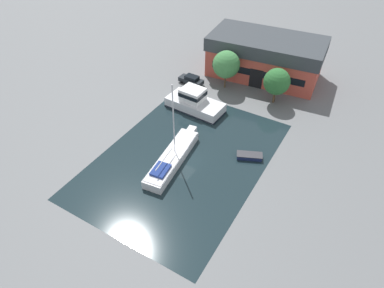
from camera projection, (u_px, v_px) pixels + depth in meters
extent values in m
plane|color=slate|center=(184.00, 159.00, 46.25)|extent=(440.00, 440.00, 0.00)
cube|color=#19282D|center=(184.00, 159.00, 46.24)|extent=(20.44, 28.91, 0.01)
cube|color=#C64C3D|center=(264.00, 63.00, 61.89)|extent=(20.07, 11.60, 4.94)
cube|color=#383D42|center=(267.00, 44.00, 59.52)|extent=(20.68, 11.94, 2.32)
cube|color=black|center=(256.00, 79.00, 59.00)|extent=(2.30, 0.28, 3.46)
cube|color=black|center=(257.00, 74.00, 58.36)|extent=(16.26, 1.63, 1.24)
cylinder|color=brown|center=(274.00, 96.00, 55.84)|extent=(0.39, 0.39, 2.31)
sphere|color=#2D6B33|center=(277.00, 82.00, 54.05)|extent=(4.25, 4.25, 4.25)
cylinder|color=brown|center=(225.00, 81.00, 59.30)|extent=(0.28, 0.28, 2.68)
sphere|color=#428447|center=(226.00, 65.00, 57.30)|extent=(4.62, 4.62, 4.62)
cube|color=#1E2328|center=(191.00, 80.00, 60.64)|extent=(4.52, 1.93, 0.76)
cube|color=black|center=(192.00, 77.00, 60.14)|extent=(2.38, 1.62, 0.56)
cube|color=black|center=(186.00, 76.00, 60.64)|extent=(0.10, 1.38, 0.45)
cylinder|color=black|center=(182.00, 82.00, 60.97)|extent=(0.61, 0.23, 0.60)
cylinder|color=black|center=(187.00, 78.00, 61.94)|extent=(0.61, 0.23, 0.60)
cylinder|color=black|center=(195.00, 86.00, 59.82)|extent=(0.61, 0.23, 0.60)
cylinder|color=black|center=(200.00, 83.00, 60.79)|extent=(0.61, 0.23, 0.60)
cube|color=silver|center=(172.00, 159.00, 45.32)|extent=(3.96, 11.79, 1.22)
cube|color=silver|center=(192.00, 131.00, 49.74)|extent=(1.31, 1.33, 1.22)
cube|color=silver|center=(172.00, 155.00, 44.89)|extent=(3.80, 11.32, 0.08)
cylinder|color=silver|center=(174.00, 120.00, 42.16)|extent=(0.16, 0.16, 10.14)
cylinder|color=silver|center=(165.00, 157.00, 42.95)|extent=(0.73, 5.18, 0.12)
cube|color=navy|center=(161.00, 170.00, 42.56)|extent=(2.12, 2.74, 0.30)
cube|color=silver|center=(195.00, 105.00, 54.57)|extent=(9.39, 4.57, 1.59)
cube|color=black|center=(195.00, 108.00, 55.00)|extent=(9.49, 4.65, 0.18)
cube|color=white|center=(193.00, 95.00, 53.60)|extent=(3.64, 3.12, 2.00)
cube|color=black|center=(193.00, 93.00, 53.47)|extent=(3.72, 3.20, 0.64)
cube|color=#19234C|center=(249.00, 156.00, 46.17)|extent=(3.55, 2.51, 0.57)
cube|color=#333338|center=(250.00, 154.00, 45.95)|extent=(3.70, 2.64, 0.08)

